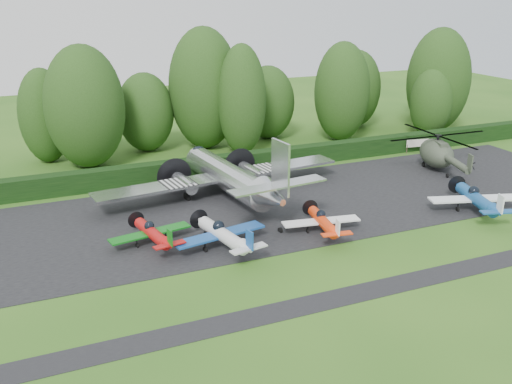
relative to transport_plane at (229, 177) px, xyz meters
name	(u,v)px	position (x,y,z in m)	size (l,w,h in m)	color
ground	(315,255)	(1.61, -13.55, -2.17)	(160.00, 160.00, 0.00)	#285518
apron	(260,209)	(1.61, -3.55, -2.17)	(70.00, 18.00, 0.01)	black
taxiway_verge	(359,293)	(1.61, -19.55, -2.17)	(70.00, 2.00, 0.00)	black
hedgerow	(219,174)	(1.61, 7.45, -2.17)	(90.00, 1.60, 2.00)	black
transport_plane	(229,177)	(0.00, 0.00, 0.00)	(24.34, 18.66, 7.80)	silver
light_plane_red	(152,233)	(-8.87, -7.21, -1.16)	(6.36, 6.69, 2.45)	#AF1110
light_plane_white	(223,234)	(-4.19, -9.91, -0.99)	(7.40, 7.78, 2.84)	silver
light_plane_orange	(323,221)	(4.12, -10.25, -1.16)	(6.31, 6.64, 2.43)	#F63A0E
light_plane_blue	(476,199)	(18.58, -11.51, -0.92)	(7.82, 8.22, 3.00)	navy
helicopter	(437,151)	(23.77, -0.06, -0.13)	(11.80, 13.82, 3.80)	#374132
sign_board	(418,144)	(26.17, 6.14, -1.09)	(2.86, 0.11, 1.61)	#3F3326
tree_0	(44,116)	(-14.35, 19.26, 3.05)	(5.54, 5.54, 10.49)	black
tree_1	(204,89)	(3.79, 18.21, 5.03)	(8.44, 8.44, 14.44)	black
tree_2	(85,107)	(-10.39, 15.59, 4.39)	(8.43, 8.43, 13.16)	black
tree_3	(342,92)	(20.84, 14.99, 4.02)	(6.94, 6.94, 12.42)	black
tree_4	(356,89)	(26.62, 20.83, 3.13)	(6.84, 6.84, 10.63)	black
tree_5	(268,102)	(12.68, 19.51, 2.49)	(6.80, 6.80, 9.36)	black
tree_8	(145,112)	(-3.13, 19.58, 2.48)	(6.67, 6.67, 9.34)	black
tree_9	(434,80)	(40.51, 21.39, 3.48)	(7.24, 7.24, 11.34)	black
tree_10	(438,81)	(35.09, 14.10, 4.71)	(8.30, 8.30, 13.79)	black
tree_11	(242,100)	(6.83, 13.78, 4.19)	(5.61, 5.61, 12.77)	black
tree_12	(431,102)	(32.62, 12.16, 2.33)	(5.39, 5.39, 9.05)	black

